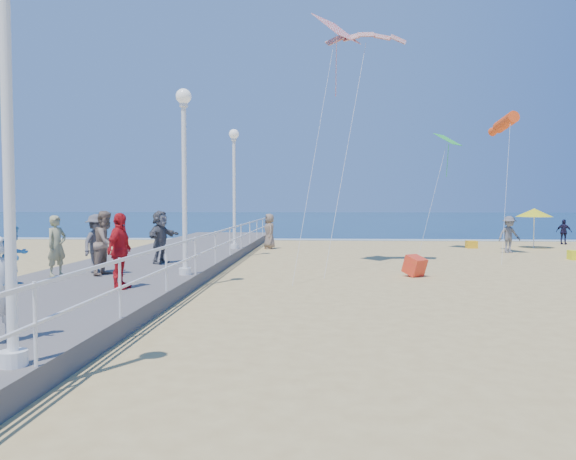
# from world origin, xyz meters

# --- Properties ---
(ground) EXTENTS (160.00, 160.00, 0.00)m
(ground) POSITION_xyz_m (0.00, 0.00, 0.00)
(ground) COLOR #D5B86F
(ground) RESTS_ON ground
(ocean) EXTENTS (160.00, 90.00, 0.05)m
(ocean) POSITION_xyz_m (0.00, 65.00, 0.01)
(ocean) COLOR #0B2A47
(ocean) RESTS_ON ground
(surf_line) EXTENTS (160.00, 1.20, 0.04)m
(surf_line) POSITION_xyz_m (0.00, 20.50, 0.03)
(surf_line) COLOR white
(surf_line) RESTS_ON ground
(boardwalk) EXTENTS (5.00, 44.00, 0.40)m
(boardwalk) POSITION_xyz_m (-7.50, 0.00, 0.20)
(boardwalk) COLOR slate
(boardwalk) RESTS_ON ground
(railing) EXTENTS (0.05, 42.00, 0.55)m
(railing) POSITION_xyz_m (-5.05, 0.00, 1.25)
(railing) COLOR white
(railing) RESTS_ON boardwalk
(lamp_post_near) EXTENTS (0.44, 0.44, 5.32)m
(lamp_post_near) POSITION_xyz_m (-5.35, -9.00, 3.66)
(lamp_post_near) COLOR white
(lamp_post_near) RESTS_ON boardwalk
(lamp_post_mid) EXTENTS (0.44, 0.44, 5.32)m
(lamp_post_mid) POSITION_xyz_m (-5.35, 0.00, 3.66)
(lamp_post_mid) COLOR white
(lamp_post_mid) RESTS_ON boardwalk
(lamp_post_far) EXTENTS (0.44, 0.44, 5.32)m
(lamp_post_far) POSITION_xyz_m (-5.35, 9.00, 3.66)
(lamp_post_far) COLOR white
(lamp_post_far) RESTS_ON boardwalk
(woman_holding_toddler) EXTENTS (0.59, 0.69, 1.61)m
(woman_holding_toddler) POSITION_xyz_m (-6.19, -7.87, 1.20)
(woman_holding_toddler) COLOR silver
(woman_holding_toddler) RESTS_ON boardwalk
(toddler_held) EXTENTS (0.50, 0.55, 0.92)m
(toddler_held) POSITION_xyz_m (-6.04, -7.72, 1.71)
(toddler_held) COLOR #3589C9
(toddler_held) RESTS_ON boardwalk
(spectator_1) EXTENTS (0.83, 0.99, 1.84)m
(spectator_1) POSITION_xyz_m (-7.61, -0.17, 1.32)
(spectator_1) COLOR #866F5D
(spectator_1) RESTS_ON boardwalk
(spectator_2) EXTENTS (0.90, 1.25, 1.74)m
(spectator_2) POSITION_xyz_m (-8.06, 0.27, 1.27)
(spectator_2) COLOR #565459
(spectator_2) RESTS_ON boardwalk
(spectator_3) EXTENTS (0.56, 1.12, 1.84)m
(spectator_3) POSITION_xyz_m (-6.29, -2.64, 1.32)
(spectator_3) COLOR red
(spectator_3) RESTS_ON boardwalk
(spectator_5) EXTENTS (0.96, 1.76, 1.81)m
(spectator_5) POSITION_xyz_m (-6.91, 2.87, 1.30)
(spectator_5) COLOR #535358
(spectator_5) RESTS_ON boardwalk
(spectator_6) EXTENTS (0.63, 0.74, 1.72)m
(spectator_6) POSITION_xyz_m (-8.89, -0.53, 1.26)
(spectator_6) COLOR tan
(spectator_6) RESTS_ON boardwalk
(beach_walker_a) EXTENTS (1.30, 0.97, 1.80)m
(beach_walker_a) POSITION_xyz_m (7.69, 12.04, 0.90)
(beach_walker_a) COLOR slate
(beach_walker_a) RESTS_ON ground
(beach_walker_b) EXTENTS (0.90, 0.81, 1.47)m
(beach_walker_b) POSITION_xyz_m (12.64, 17.69, 0.73)
(beach_walker_b) COLOR #1A1632
(beach_walker_b) RESTS_ON ground
(beach_walker_c) EXTENTS (0.85, 1.05, 1.86)m
(beach_walker_c) POSITION_xyz_m (-4.21, 13.60, 0.93)
(beach_walker_c) COLOR #816C59
(beach_walker_c) RESTS_ON ground
(box_kite) EXTENTS (0.88, 0.90, 0.74)m
(box_kite) POSITION_xyz_m (1.68, 3.00, 0.30)
(box_kite) COLOR red
(box_kite) RESTS_ON ground
(beach_umbrella) EXTENTS (1.90, 1.90, 2.14)m
(beach_umbrella) POSITION_xyz_m (9.91, 14.90, 1.91)
(beach_umbrella) COLOR white
(beach_umbrella) RESTS_ON ground
(beach_chair_left) EXTENTS (0.55, 0.55, 0.40)m
(beach_chair_left) POSITION_xyz_m (6.58, 14.70, 0.20)
(beach_chair_left) COLOR yellow
(beach_chair_left) RESTS_ON ground
(beach_chair_right) EXTENTS (0.55, 0.55, 0.40)m
(beach_chair_right) POSITION_xyz_m (9.50, 8.92, 0.20)
(beach_chair_right) COLOR #FEFF1A
(beach_chair_right) RESTS_ON ground
(kite_parafoil) EXTENTS (3.15, 0.94, 0.65)m
(kite_parafoil) POSITION_xyz_m (0.24, 6.03, 8.88)
(kite_parafoil) COLOR red
(kite_windsock) EXTENTS (0.99, 2.59, 1.06)m
(kite_windsock) POSITION_xyz_m (7.02, 10.75, 6.16)
(kite_windsock) COLOR #F34714
(kite_diamond_green) EXTENTS (1.57, 1.60, 0.63)m
(kite_diamond_green) POSITION_xyz_m (5.03, 13.68, 5.70)
(kite_diamond_green) COLOR green
(kite_diamond_redwhite) EXTENTS (1.91, 2.00, 1.03)m
(kite_diamond_redwhite) POSITION_xyz_m (-0.91, 5.71, 9.02)
(kite_diamond_redwhite) COLOR red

